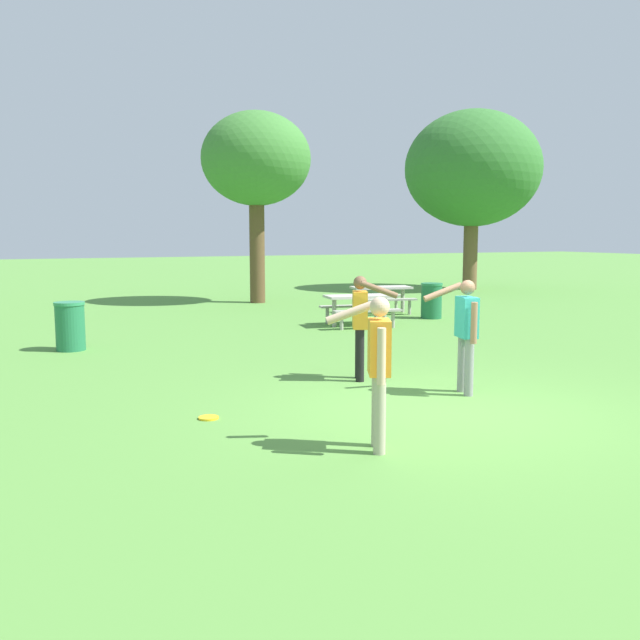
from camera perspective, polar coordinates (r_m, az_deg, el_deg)
name	(u,v)px	position (r m, az deg, el deg)	size (l,w,h in m)	color
ground_plane	(443,409)	(9.15, 10.30, -7.37)	(120.00, 120.00, 0.00)	#568E3D
person_thrower	(378,361)	(7.17, 4.87, -3.45)	(0.60, 0.79, 1.64)	#B7AD93
person_catcher	(361,319)	(10.63, 3.43, 0.06)	(0.60, 0.79, 1.64)	black
person_bystander	(466,328)	(9.90, 12.11, -0.63)	(0.64, 0.73, 1.64)	gray
frisbee	(209,418)	(8.67, -9.32, -8.09)	(0.25, 0.25, 0.03)	yellow
picnic_table_near	(360,303)	(16.96, 3.34, 1.40)	(1.88, 1.64, 0.77)	#B2ADA3
picnic_table_far	(381,294)	(19.78, 5.14, 2.21)	(1.95, 1.73, 0.77)	#B2ADA3
trash_can_beside_table	(70,326)	(14.25, -20.21, -0.48)	(0.59, 0.59, 0.96)	#237047
trash_can_further_along	(431,301)	(18.71, 9.33, 1.61)	(0.59, 0.59, 0.96)	#1E663D
tree_broad_center	(256,161)	(22.84, -5.38, 13.15)	(3.58, 3.58, 6.24)	brown
tree_far_right	(473,169)	(28.82, 12.68, 12.23)	(5.48, 5.48, 7.23)	brown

